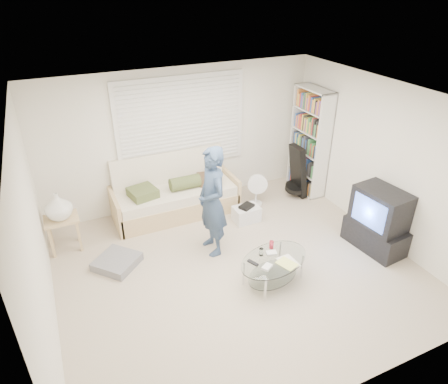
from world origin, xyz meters
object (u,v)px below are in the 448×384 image
futon_sofa (175,195)px  coffee_table (273,263)px  tv_unit (378,221)px  bookshelf (309,142)px

futon_sofa → coffee_table: bearing=-74.8°
tv_unit → bookshelf: bearing=86.5°
tv_unit → coffee_table: size_ratio=0.84×
futon_sofa → coffee_table: 2.43m
futon_sofa → tv_unit: size_ratio=2.16×
bookshelf → tv_unit: (-0.12, -2.06, -0.53)m
bookshelf → coffee_table: size_ratio=1.70×
coffee_table → bookshelf: bearing=46.3°
bookshelf → coffee_table: 2.97m
bookshelf → coffee_table: bookshelf is taller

